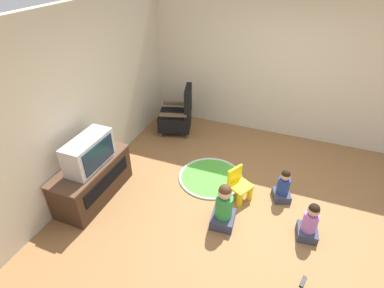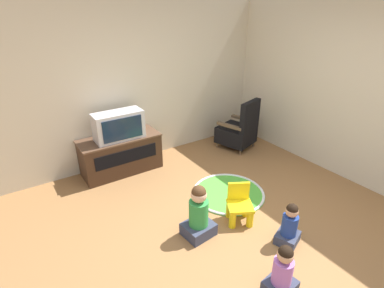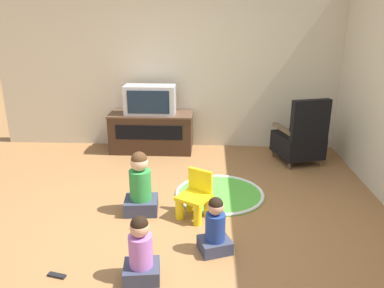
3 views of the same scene
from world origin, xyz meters
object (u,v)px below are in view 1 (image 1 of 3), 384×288
at_px(television, 89,152).
at_px(child_watching_left, 310,223).
at_px(child_watching_center, 224,208).
at_px(child_watching_right, 283,187).
at_px(black_armchair, 178,116).
at_px(tv_cabinet, 93,180).
at_px(remote_control, 303,281).
at_px(yellow_kid_chair, 239,187).

height_order(television, child_watching_left, television).
relative_size(child_watching_center, child_watching_right, 1.29).
bearing_deg(black_armchair, child_watching_right, 44.53).
relative_size(tv_cabinet, child_watching_right, 2.39).
relative_size(television, child_watching_center, 1.10).
bearing_deg(television, tv_cabinet, 90.00).
bearing_deg(child_watching_left, black_armchair, 48.30).
distance_m(television, remote_control, 3.08).
relative_size(tv_cabinet, child_watching_left, 2.26).
height_order(black_armchair, child_watching_left, black_armchair).
relative_size(black_armchair, child_watching_right, 1.81).
height_order(television, yellow_kid_chair, television).
xyz_separation_m(black_armchair, child_watching_left, (-1.78, -2.60, -0.11)).
distance_m(television, child_watching_center, 1.95).
height_order(tv_cabinet, child_watching_left, tv_cabinet).
bearing_deg(yellow_kid_chair, tv_cabinet, 139.99).
distance_m(yellow_kid_chair, child_watching_center, 0.59).
height_order(tv_cabinet, television, television).
xyz_separation_m(yellow_kid_chair, child_watching_left, (-0.38, -1.00, 0.04)).
relative_size(tv_cabinet, child_watching_center, 1.85).
distance_m(child_watching_left, child_watching_right, 0.71).
xyz_separation_m(television, child_watching_center, (0.18, -1.87, -0.52)).
xyz_separation_m(yellow_kid_chair, remote_control, (-1.06, -1.02, -0.19)).
height_order(child_watching_left, remote_control, child_watching_left).
xyz_separation_m(black_armchair, child_watching_center, (-1.98, -1.53, -0.06)).
bearing_deg(child_watching_left, child_watching_center, 93.17).
bearing_deg(child_watching_left, child_watching_right, 27.33).
relative_size(yellow_kid_chair, remote_control, 3.12).
relative_size(yellow_kid_chair, child_watching_center, 0.72).
distance_m(black_armchair, child_watching_right, 2.51).
bearing_deg(television, child_watching_center, -84.52).
height_order(television, remote_control, television).
xyz_separation_m(child_watching_right, remote_control, (-1.27, -0.42, -0.22)).
distance_m(tv_cabinet, child_watching_left, 3.02).
bearing_deg(remote_control, black_armchair, -120.01).
relative_size(black_armchair, remote_control, 6.10).
distance_m(black_armchair, remote_control, 3.61).
bearing_deg(child_watching_right, television, 90.04).
xyz_separation_m(black_armchair, child_watching_right, (-1.20, -2.20, -0.12)).
xyz_separation_m(yellow_kid_chair, child_watching_center, (-0.57, 0.07, 0.10)).
bearing_deg(child_watching_left, yellow_kid_chair, 62.11).
relative_size(television, child_watching_left, 1.33).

